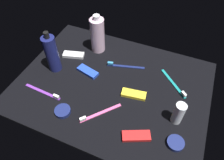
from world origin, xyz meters
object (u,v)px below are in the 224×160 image
Objects in this scene: lotion_bottle at (52,54)px; cream_tin_right at (63,111)px; toothbrush_pink at (98,114)px; bodywash_bottle at (97,35)px; cream_tin_left at (175,143)px; toothbrush_purple at (45,92)px; snack_bar_white at (74,55)px; snack_bar_yellow at (134,94)px; deodorant_stick at (178,113)px; snack_bar_blue at (88,71)px; snack_bar_red at (136,136)px; toothbrush_teal at (175,85)px; toothbrush_navy at (124,66)px.

lotion_bottle reaches higher than cream_tin_right.
bodywash_bottle is at bearing -64.65° from toothbrush_pink.
bodywash_bottle is at bearing -37.00° from cream_tin_left.
snack_bar_white is (0.31, -25.51, 0.14)cm from toothbrush_purple.
snack_bar_yellow is at bearing -140.72° from cream_tin_right.
cream_tin_right reaches higher than snack_bar_yellow.
toothbrush_purple is (-3.85, 14.73, -8.65)cm from lotion_bottle.
bodywash_bottle is 41.34cm from cream_tin_right.
deodorant_stick is 0.98× the size of snack_bar_blue.
lotion_bottle is 2.04× the size of deodorant_stick.
toothbrush_purple is at bearing 104.64° from lotion_bottle.
snack_bar_red is (-17.05, 3.19, 0.14)cm from toothbrush_pink.
cream_tin_left is (-20.95, 14.82, 0.05)cm from snack_bar_yellow.
cream_tin_right is at bearing 18.35° from deodorant_stick.
snack_bar_blue is 1.62× the size of cream_tin_right.
snack_bar_yellow is at bearing -158.71° from toothbrush_purple.
toothbrush_teal is 0.96× the size of toothbrush_pink.
snack_bar_blue is (39.26, 8.13, 0.14)cm from toothbrush_teal.
lotion_bottle reaches higher than snack_bar_blue.
cream_tin_left is at bearing 136.42° from snack_bar_yellow.
lotion_bottle reaches higher than toothbrush_teal.
lotion_bottle is 59.14cm from deodorant_stick.
toothbrush_navy is (25.18, -2.05, 0.00)cm from toothbrush_teal.
snack_bar_white is 1.62× the size of cream_tin_right.
deodorant_stick is 0.74× the size of toothbrush_teal.
cream_tin_right is (-12.41, 5.19, 0.24)cm from toothbrush_purple.
bodywash_bottle is at bearing -67.48° from snack_bar_blue.
toothbrush_pink is 1.39× the size of snack_bar_white.
lotion_bottle is at bearing 26.27° from snack_bar_blue.
deodorant_stick is at bearing 103.03° from toothbrush_teal.
cream_tin_left is (-5.94, 27.13, 0.19)cm from toothbrush_teal.
toothbrush_pink is at bearing 18.12° from deodorant_stick.
toothbrush_navy reaches higher than snack_bar_red.
lotion_bottle is at bearing -46.03° from snack_bar_red.
toothbrush_pink is 1.39× the size of snack_bar_red.
snack_bar_blue is (-11.57, -18.14, 0.14)cm from toothbrush_purple.
toothbrush_purple is at bearing -22.69° from cream_tin_right.
snack_bar_yellow is at bearing 39.35° from toothbrush_teal.
snack_bar_blue and snack_bar_red have the same top height.
cream_tin_left is (-56.77, 0.86, 0.19)cm from toothbrush_purple.
toothbrush_navy is at bearing -155.27° from lotion_bottle.
snack_bar_white is 13.98cm from snack_bar_blue.
snack_bar_yellow is at bearing -14.93° from deodorant_stick.
deodorant_stick is 44.48cm from snack_bar_blue.
toothbrush_navy and toothbrush_purple have the same top height.
deodorant_stick is 44.93cm from cream_tin_right.
toothbrush_teal is at bearing -154.50° from snack_bar_blue.
toothbrush_pink is 36.99cm from snack_bar_white.
lotion_bottle is at bearing -27.24° from toothbrush_pink.
toothbrush_navy is at bearing -86.14° from snack_bar_red.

